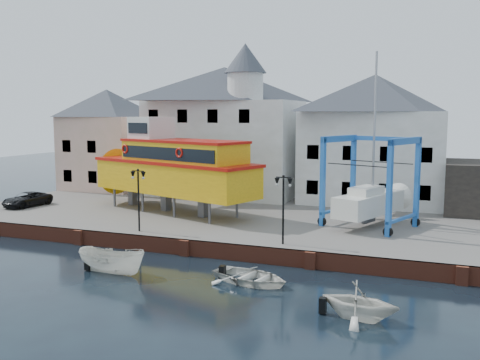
% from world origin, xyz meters
% --- Properties ---
extents(ground, '(140.00, 140.00, 0.00)m').
position_xyz_m(ground, '(0.00, 0.00, 0.00)').
color(ground, black).
rests_on(ground, ground).
extents(hardstanding, '(44.00, 22.00, 1.00)m').
position_xyz_m(hardstanding, '(0.00, 11.00, 0.50)').
color(hardstanding, slate).
rests_on(hardstanding, ground).
extents(quay_wall, '(44.00, 0.47, 1.00)m').
position_xyz_m(quay_wall, '(-0.00, 0.10, 0.50)').
color(quay_wall, brown).
rests_on(quay_wall, ground).
extents(building_pink, '(8.00, 7.00, 10.30)m').
position_xyz_m(building_pink, '(-18.00, 18.00, 6.15)').
color(building_pink, tan).
rests_on(building_pink, hardstanding).
extents(building_white_main, '(14.00, 8.30, 14.00)m').
position_xyz_m(building_white_main, '(-4.87, 18.39, 7.34)').
color(building_white_main, silver).
rests_on(building_white_main, hardstanding).
extents(building_white_right, '(12.00, 8.00, 11.20)m').
position_xyz_m(building_white_right, '(9.00, 19.00, 6.60)').
color(building_white_right, silver).
rests_on(building_white_right, hardstanding).
extents(lamp_post_left, '(1.12, 0.32, 4.20)m').
position_xyz_m(lamp_post_left, '(-4.00, 1.20, 4.17)').
color(lamp_post_left, black).
rests_on(lamp_post_left, hardstanding).
extents(lamp_post_right, '(1.12, 0.32, 4.20)m').
position_xyz_m(lamp_post_right, '(6.00, 1.20, 4.17)').
color(lamp_post_right, black).
rests_on(lamp_post_right, hardstanding).
extents(tour_boat, '(17.72, 9.67, 7.55)m').
position_xyz_m(tour_boat, '(-6.04, 8.58, 4.56)').
color(tour_boat, '#59595E').
rests_on(tour_boat, hardstanding).
extents(travel_lift, '(6.80, 8.16, 12.03)m').
position_xyz_m(travel_lift, '(10.38, 8.97, 3.02)').
color(travel_lift, '#1F6CB3').
rests_on(travel_lift, hardstanding).
extents(van, '(2.46, 4.51, 1.20)m').
position_xyz_m(van, '(-18.03, 6.13, 1.60)').
color(van, black).
rests_on(van, hardstanding).
extents(motorboat_a, '(4.31, 1.74, 1.64)m').
position_xyz_m(motorboat_a, '(-2.05, -4.82, 0.00)').
color(motorboat_a, silver).
rests_on(motorboat_a, ground).
extents(motorboat_b, '(4.89, 4.00, 0.89)m').
position_xyz_m(motorboat_b, '(5.67, -3.59, 0.00)').
color(motorboat_b, silver).
rests_on(motorboat_b, ground).
extents(motorboat_c, '(3.75, 3.37, 1.77)m').
position_xyz_m(motorboat_c, '(11.75, -6.59, 0.00)').
color(motorboat_c, silver).
rests_on(motorboat_c, ground).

